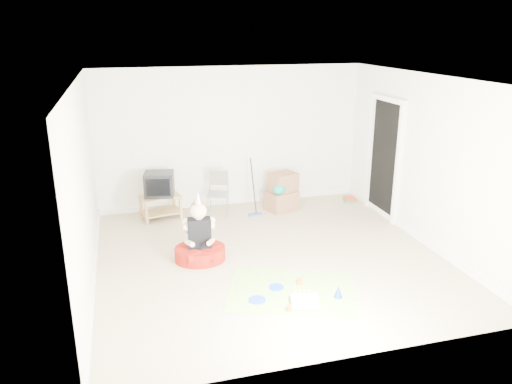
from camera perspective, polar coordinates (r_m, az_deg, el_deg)
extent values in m
plane|color=tan|center=(7.47, 1.56, -7.44)|extent=(5.00, 5.00, 0.00)
cube|color=black|center=(9.12, 14.50, 3.59)|extent=(0.02, 0.90, 2.05)
cube|color=#A87E4C|center=(8.96, -10.91, -0.50)|extent=(0.75, 0.56, 0.03)
cube|color=#A87E4C|center=(9.06, -10.80, -2.24)|extent=(0.75, 0.56, 0.03)
cube|color=#A87E4C|center=(8.79, -12.41, -2.36)|extent=(0.06, 0.06, 0.42)
cube|color=#A87E4C|center=(8.95, -8.60, -1.74)|extent=(0.06, 0.06, 0.42)
cube|color=#A87E4C|center=(9.12, -13.03, -1.64)|extent=(0.06, 0.06, 0.42)
cube|color=#A87E4C|center=(9.28, -9.35, -1.06)|extent=(0.06, 0.06, 0.42)
cube|color=black|center=(8.89, -11.00, 0.89)|extent=(0.56, 0.49, 0.43)
cube|color=gray|center=(9.00, -4.35, -0.25)|extent=(0.46, 0.44, 0.03)
cylinder|color=gray|center=(9.01, -5.39, -0.16)|extent=(0.02, 0.02, 0.81)
cylinder|color=gray|center=(8.98, -3.31, -0.19)|extent=(0.02, 0.02, 0.81)
cube|color=#8F6245|center=(9.32, 2.95, -0.97)|extent=(0.65, 0.57, 0.36)
cube|color=#8F6245|center=(9.26, 3.11, 1.16)|extent=(0.58, 0.52, 0.34)
ellipsoid|color=#0B8178|center=(9.05, 2.67, 0.27)|extent=(0.24, 0.17, 0.19)
cube|color=#2353B3|center=(9.08, -0.12, -2.58)|extent=(0.25, 0.11, 0.03)
cylinder|color=black|center=(8.91, -0.12, 0.41)|extent=(0.05, 0.34, 0.98)
cube|color=#2A804D|center=(10.01, 10.66, -0.88)|extent=(0.31, 0.35, 0.03)
cube|color=#A84324|center=(10.00, 10.67, -0.71)|extent=(0.27, 0.32, 0.03)
cylinder|color=maroon|center=(7.39, -6.40, -7.01)|extent=(0.80, 0.80, 0.20)
cube|color=black|center=(7.26, -6.49, -4.69)|extent=(0.35, 0.22, 0.45)
sphere|color=beige|center=(7.13, -6.59, -2.17)|extent=(0.26, 0.26, 0.23)
cone|color=silver|center=(7.06, -6.65, -0.60)|extent=(0.12, 0.12, 0.18)
cube|color=#FF3583|center=(6.58, 4.11, -11.22)|extent=(1.93, 1.67, 0.01)
cube|color=white|center=(6.27, 5.61, -12.37)|extent=(0.39, 0.35, 0.09)
cube|color=#44BE5B|center=(6.29, 5.60, -12.68)|extent=(0.39, 0.35, 0.01)
cylinder|color=beige|center=(6.18, 4.58, -12.03)|extent=(0.01, 0.01, 0.07)
cylinder|color=beige|center=(6.18, 5.13, -12.02)|extent=(0.01, 0.01, 0.07)
cylinder|color=beige|center=(6.19, 5.68, -12.01)|extent=(0.01, 0.01, 0.07)
cylinder|color=beige|center=(6.19, 6.24, -12.00)|extent=(0.01, 0.01, 0.07)
cylinder|color=beige|center=(6.20, 6.79, -11.99)|extent=(0.01, 0.01, 0.07)
cylinder|color=beige|center=(6.27, 4.50, -11.54)|extent=(0.01, 0.01, 0.07)
cylinder|color=beige|center=(6.28, 5.04, -11.53)|extent=(0.01, 0.01, 0.07)
cylinder|color=beige|center=(6.28, 5.59, -11.52)|extent=(0.01, 0.01, 0.07)
cylinder|color=beige|center=(6.29, 6.13, -11.51)|extent=(0.01, 0.01, 0.07)
cylinder|color=beige|center=(6.29, 6.67, -11.50)|extent=(0.01, 0.01, 0.07)
cylinder|color=blue|center=(6.64, 2.34, -10.82)|extent=(0.24, 0.24, 0.01)
cylinder|color=blue|center=(6.36, 0.14, -12.22)|extent=(0.26, 0.26, 0.01)
cylinder|color=orange|center=(6.72, 5.03, -10.16)|extent=(0.10, 0.10, 0.08)
cylinder|color=orange|center=(6.15, 3.83, -13.08)|extent=(0.09, 0.09, 0.07)
cone|color=blue|center=(6.47, 9.39, -11.14)|extent=(0.13, 0.13, 0.17)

